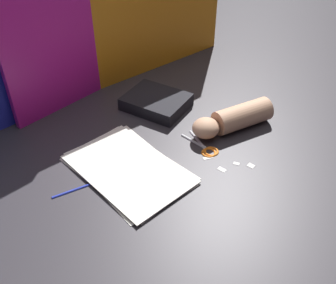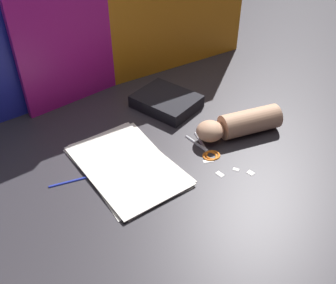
{
  "view_description": "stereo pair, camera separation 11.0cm",
  "coord_description": "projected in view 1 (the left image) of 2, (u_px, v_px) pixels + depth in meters",
  "views": [
    {
      "loc": [
        -0.55,
        -0.69,
        0.74
      ],
      "look_at": [
        0.01,
        -0.04,
        0.06
      ],
      "focal_mm": 42.0,
      "sensor_mm": 36.0,
      "label": 1
    },
    {
      "loc": [
        -0.47,
        -0.76,
        0.74
      ],
      "look_at": [
        0.01,
        -0.04,
        0.06
      ],
      "focal_mm": 42.0,
      "sensor_mm": 36.0,
      "label": 2
    }
  ],
  "objects": [
    {
      "name": "backdrop_panel_right",
      "position": [
        138.0,
        9.0,
        1.39
      ],
      "size": [
        0.79,
        0.04,
        0.5
      ],
      "color": "orange",
      "rests_on": "ground_plane"
    },
    {
      "name": "book_closed",
      "position": [
        156.0,
        102.0,
        1.33
      ],
      "size": [
        0.22,
        0.24,
        0.04
      ],
      "color": "black",
      "rests_on": "ground_plane"
    },
    {
      "name": "hand_forearm",
      "position": [
        233.0,
        119.0,
        1.23
      ],
      "size": [
        0.28,
        0.14,
        0.08
      ],
      "color": "tan",
      "rests_on": "ground_plane"
    },
    {
      "name": "pen",
      "position": [
        77.0,
        188.0,
        1.04
      ],
      "size": [
        0.14,
        0.04,
        0.01
      ],
      "color": "#2333B2",
      "rests_on": "ground_plane"
    },
    {
      "name": "paper_scrap_far",
      "position": [
        208.0,
        158.0,
        1.14
      ],
      "size": [
        0.03,
        0.02,
        0.0
      ],
      "color": "white",
      "rests_on": "ground_plane"
    },
    {
      "name": "ground_plane",
      "position": [
        157.0,
        153.0,
        1.15
      ],
      "size": [
        6.0,
        6.0,
        0.0
      ],
      "primitive_type": "plane",
      "color": "#2D2B30"
    },
    {
      "name": "paper_stack",
      "position": [
        129.0,
        169.0,
        1.09
      ],
      "size": [
        0.25,
        0.37,
        0.01
      ],
      "color": "white",
      "rests_on": "ground_plane"
    },
    {
      "name": "backdrop_panel_center",
      "position": [
        83.0,
        38.0,
        1.3
      ],
      "size": [
        0.59,
        0.09,
        0.41
      ],
      "color": "#D81E9E",
      "rests_on": "ground_plane"
    },
    {
      "name": "paper_scrap_side",
      "position": [
        236.0,
        163.0,
        1.12
      ],
      "size": [
        0.02,
        0.02,
        0.0
      ],
      "color": "white",
      "rests_on": "ground_plane"
    },
    {
      "name": "scissors",
      "position": [
        205.0,
        147.0,
        1.17
      ],
      "size": [
        0.06,
        0.14,
        0.01
      ],
      "color": "silver",
      "rests_on": "ground_plane"
    },
    {
      "name": "paper_scrap_mid",
      "position": [
        222.0,
        169.0,
        1.1
      ],
      "size": [
        0.02,
        0.03,
        0.0
      ],
      "color": "white",
      "rests_on": "ground_plane"
    },
    {
      "name": "paper_scrap_near",
      "position": [
        251.0,
        166.0,
        1.11
      ],
      "size": [
        0.02,
        0.02,
        0.0
      ],
      "color": "white",
      "rests_on": "ground_plane"
    }
  ]
}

